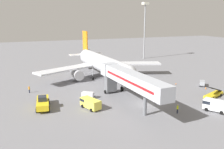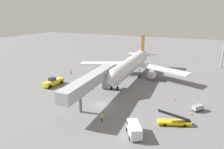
{
  "view_description": "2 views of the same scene",
  "coord_description": "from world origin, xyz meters",
  "px_view_note": "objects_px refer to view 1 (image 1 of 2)",
  "views": [
    {
      "loc": [
        -24.08,
        -42.11,
        17.85
      ],
      "look_at": [
        -0.45,
        17.28,
        2.69
      ],
      "focal_mm": 38.89,
      "sensor_mm": 36.0,
      "label": 1
    },
    {
      "loc": [
        20.27,
        -37.91,
        21.19
      ],
      "look_at": [
        -3.67,
        13.58,
        3.45
      ],
      "focal_mm": 31.27,
      "sensor_mm": 36.0,
      "label": 2
    }
  ],
  "objects_px": {
    "baggage_cart_far_right": "(202,83)",
    "apron_light_mast": "(145,20)",
    "baggage_cart_mid_left": "(88,95)",
    "safety_cone_bravo": "(206,88)",
    "service_van_outer_left": "(90,103)",
    "pushback_tug": "(43,102)",
    "jet_bridge": "(128,79)",
    "airplane_at_gate": "(102,64)",
    "belt_loader_truck": "(214,94)",
    "ground_crew_worker_midground": "(29,89)",
    "service_van_near_right": "(215,105)",
    "ground_crew_worker_foreground": "(178,109)",
    "safety_cone_alpha": "(176,84)"
  },
  "relations": [
    {
      "from": "safety_cone_bravo",
      "to": "baggage_cart_mid_left",
      "type": "bearing_deg",
      "value": 171.89
    },
    {
      "from": "airplane_at_gate",
      "to": "service_van_near_right",
      "type": "height_order",
      "value": "airplane_at_gate"
    },
    {
      "from": "service_van_near_right",
      "to": "ground_crew_worker_midground",
      "type": "height_order",
      "value": "service_van_near_right"
    },
    {
      "from": "service_van_near_right",
      "to": "safety_cone_alpha",
      "type": "height_order",
      "value": "service_van_near_right"
    },
    {
      "from": "pushback_tug",
      "to": "belt_loader_truck",
      "type": "bearing_deg",
      "value": -11.26
    },
    {
      "from": "airplane_at_gate",
      "to": "service_van_near_right",
      "type": "xyz_separation_m",
      "value": [
        11.97,
        -31.95,
        -3.33
      ]
    },
    {
      "from": "baggage_cart_mid_left",
      "to": "safety_cone_bravo",
      "type": "height_order",
      "value": "baggage_cart_mid_left"
    },
    {
      "from": "baggage_cart_far_right",
      "to": "apron_light_mast",
      "type": "distance_m",
      "value": 48.03
    },
    {
      "from": "service_van_outer_left",
      "to": "pushback_tug",
      "type": "bearing_deg",
      "value": 157.3
    },
    {
      "from": "baggage_cart_mid_left",
      "to": "baggage_cart_far_right",
      "type": "relative_size",
      "value": 1.07
    },
    {
      "from": "baggage_cart_mid_left",
      "to": "baggage_cart_far_right",
      "type": "xyz_separation_m",
      "value": [
        30.98,
        -1.67,
        0.0
      ]
    },
    {
      "from": "baggage_cart_far_right",
      "to": "belt_loader_truck",
      "type": "bearing_deg",
      "value": -116.19
    },
    {
      "from": "belt_loader_truck",
      "to": "airplane_at_gate",
      "type": "bearing_deg",
      "value": 125.51
    },
    {
      "from": "baggage_cart_mid_left",
      "to": "safety_cone_bravo",
      "type": "xyz_separation_m",
      "value": [
        29.91,
        -4.26,
        -0.48
      ]
    },
    {
      "from": "service_van_near_right",
      "to": "safety_cone_alpha",
      "type": "bearing_deg",
      "value": 75.95
    },
    {
      "from": "baggage_cart_mid_left",
      "to": "ground_crew_worker_midground",
      "type": "height_order",
      "value": "ground_crew_worker_midground"
    },
    {
      "from": "jet_bridge",
      "to": "safety_cone_alpha",
      "type": "relative_size",
      "value": 49.93
    },
    {
      "from": "airplane_at_gate",
      "to": "ground_crew_worker_midground",
      "type": "distance_m",
      "value": 22.12
    },
    {
      "from": "safety_cone_bravo",
      "to": "safety_cone_alpha",
      "type": "bearing_deg",
      "value": 124.39
    },
    {
      "from": "airplane_at_gate",
      "to": "safety_cone_alpha",
      "type": "bearing_deg",
      "value": -38.24
    },
    {
      "from": "ground_crew_worker_foreground",
      "to": "safety_cone_bravo",
      "type": "distance_m",
      "value": 19.77
    },
    {
      "from": "baggage_cart_mid_left",
      "to": "apron_light_mast",
      "type": "xyz_separation_m",
      "value": [
        38.16,
        43.02,
        16.04
      ]
    },
    {
      "from": "airplane_at_gate",
      "to": "pushback_tug",
      "type": "relative_size",
      "value": 5.53
    },
    {
      "from": "baggage_cart_mid_left",
      "to": "ground_crew_worker_foreground",
      "type": "xyz_separation_m",
      "value": [
        13.29,
        -14.95,
        0.19
      ]
    },
    {
      "from": "service_van_outer_left",
      "to": "baggage_cart_far_right",
      "type": "xyz_separation_m",
      "value": [
        32.33,
        4.62,
        -0.38
      ]
    },
    {
      "from": "service_van_outer_left",
      "to": "ground_crew_worker_foreground",
      "type": "relative_size",
      "value": 2.81
    },
    {
      "from": "airplane_at_gate",
      "to": "jet_bridge",
      "type": "bearing_deg",
      "value": -95.42
    },
    {
      "from": "ground_crew_worker_foreground",
      "to": "baggage_cart_far_right",
      "type": "bearing_deg",
      "value": 36.89
    },
    {
      "from": "ground_crew_worker_midground",
      "to": "safety_cone_alpha",
      "type": "height_order",
      "value": "ground_crew_worker_midground"
    },
    {
      "from": "jet_bridge",
      "to": "baggage_cart_far_right",
      "type": "height_order",
      "value": "jet_bridge"
    },
    {
      "from": "pushback_tug",
      "to": "ground_crew_worker_foreground",
      "type": "height_order",
      "value": "pushback_tug"
    },
    {
      "from": "apron_light_mast",
      "to": "pushback_tug",
      "type": "bearing_deg",
      "value": -136.62
    },
    {
      "from": "safety_cone_alpha",
      "to": "airplane_at_gate",
      "type": "bearing_deg",
      "value": 141.76
    },
    {
      "from": "belt_loader_truck",
      "to": "service_van_outer_left",
      "type": "distance_m",
      "value": 28.48
    },
    {
      "from": "baggage_cart_mid_left",
      "to": "baggage_cart_far_right",
      "type": "bearing_deg",
      "value": -3.09
    },
    {
      "from": "baggage_cart_far_right",
      "to": "airplane_at_gate",
      "type": "bearing_deg",
      "value": 142.51
    },
    {
      "from": "pushback_tug",
      "to": "service_van_outer_left",
      "type": "bearing_deg",
      "value": -22.7
    },
    {
      "from": "service_van_near_right",
      "to": "pushback_tug",
      "type": "bearing_deg",
      "value": 155.65
    },
    {
      "from": "belt_loader_truck",
      "to": "safety_cone_alpha",
      "type": "height_order",
      "value": "belt_loader_truck"
    },
    {
      "from": "service_van_outer_left",
      "to": "ground_crew_worker_foreground",
      "type": "bearing_deg",
      "value": -30.59
    },
    {
      "from": "baggage_cart_far_right",
      "to": "ground_crew_worker_foreground",
      "type": "bearing_deg",
      "value": -143.11
    },
    {
      "from": "jet_bridge",
      "to": "belt_loader_truck",
      "type": "relative_size",
      "value": 3.6
    },
    {
      "from": "pushback_tug",
      "to": "baggage_cart_mid_left",
      "type": "height_order",
      "value": "pushback_tug"
    },
    {
      "from": "service_van_near_right",
      "to": "belt_loader_truck",
      "type": "bearing_deg",
      "value": 47.31
    },
    {
      "from": "pushback_tug",
      "to": "ground_crew_worker_midground",
      "type": "bearing_deg",
      "value": 99.44
    },
    {
      "from": "apron_light_mast",
      "to": "ground_crew_worker_foreground",
      "type": "bearing_deg",
      "value": -113.22
    },
    {
      "from": "airplane_at_gate",
      "to": "safety_cone_alpha",
      "type": "height_order",
      "value": "airplane_at_gate"
    },
    {
      "from": "jet_bridge",
      "to": "pushback_tug",
      "type": "height_order",
      "value": "jet_bridge"
    },
    {
      "from": "service_van_near_right",
      "to": "baggage_cart_mid_left",
      "type": "xyz_separation_m",
      "value": [
        -20.79,
        16.61,
        -0.49
      ]
    },
    {
      "from": "airplane_at_gate",
      "to": "apron_light_mast",
      "type": "xyz_separation_m",
      "value": [
        29.35,
        27.69,
        12.22
      ]
    }
  ]
}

